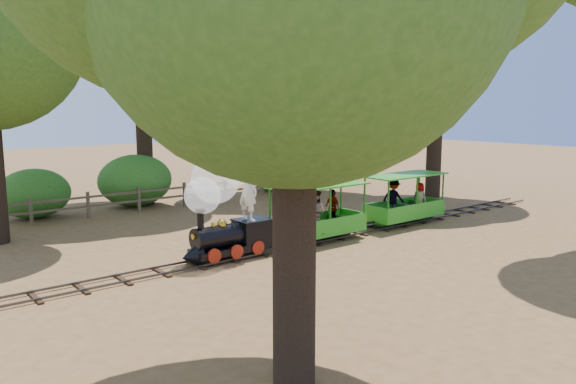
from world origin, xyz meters
TOP-DOWN VIEW (x-y plane):
  - ground at (0.00, 0.00)m, footprint 90.00×90.00m
  - track at (0.00, 0.00)m, footprint 22.00×1.00m
  - locomotive at (-4.07, 0.06)m, footprint 2.75×1.29m
  - carriage_front at (-0.68, -0.04)m, footprint 3.22×1.32m
  - carriage_rear at (3.30, -0.00)m, footprint 3.22×1.32m
  - oak_ne at (5.47, 7.59)m, footprint 8.48×7.46m
  - oak_e at (8.97, 3.09)m, footprint 8.59×7.56m
  - fence at (0.00, 8.00)m, footprint 18.10×0.10m
  - shrub_west at (-6.54, 9.30)m, footprint 2.68×2.06m
  - shrub_mid_w at (-2.55, 9.30)m, footprint 3.11×2.40m
  - shrub_mid_e at (4.97, 9.30)m, footprint 2.20×1.69m
  - shrub_east at (4.61, 9.30)m, footprint 2.68×2.06m

SIDE VIEW (x-z plane):
  - ground at x=0.00m, z-range 0.00..0.00m
  - track at x=0.00m, z-range 0.02..0.12m
  - fence at x=0.00m, z-range 0.08..1.08m
  - shrub_mid_e at x=4.97m, z-range 0.00..1.52m
  - carriage_rear at x=3.30m, z-range -0.05..1.62m
  - carriage_front at x=-0.68m, z-range -0.05..1.62m
  - shrub_west at x=-6.54m, z-range 0.00..1.85m
  - shrub_east at x=4.61m, z-range 0.00..1.85m
  - shrub_mid_w at x=-2.55m, z-range 0.00..2.16m
  - locomotive at x=-4.07m, z-range 0.19..3.35m
  - oak_ne at x=5.47m, z-range 1.82..11.54m
  - oak_e at x=8.97m, z-range 2.72..14.34m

